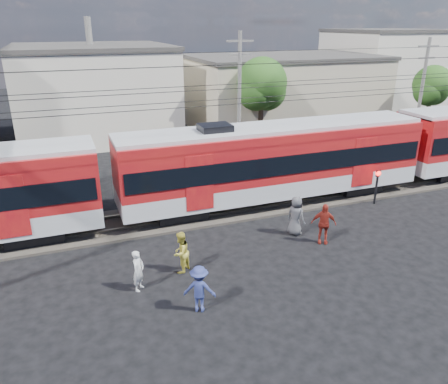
{
  "coord_description": "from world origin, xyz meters",
  "views": [
    {
      "loc": [
        -4.91,
        -11.19,
        8.99
      ],
      "look_at": [
        1.18,
        5.0,
        2.24
      ],
      "focal_mm": 35.0,
      "sensor_mm": 36.0,
      "label": 1
    }
  ],
  "objects_px": {
    "pedestrian_c": "(199,289)",
    "crossing_signal": "(377,181)",
    "pedestrian_a": "(138,271)",
    "commuter_train": "(278,159)"
  },
  "relations": [
    {
      "from": "pedestrian_c",
      "to": "crossing_signal",
      "type": "xyz_separation_m",
      "value": [
        11.44,
        5.49,
        0.47
      ]
    },
    {
      "from": "pedestrian_a",
      "to": "commuter_train",
      "type": "bearing_deg",
      "value": -17.66
    },
    {
      "from": "commuter_train",
      "to": "pedestrian_a",
      "type": "bearing_deg",
      "value": -146.07
    },
    {
      "from": "pedestrian_c",
      "to": "crossing_signal",
      "type": "bearing_deg",
      "value": -128.4
    },
    {
      "from": "pedestrian_c",
      "to": "pedestrian_a",
      "type": "bearing_deg",
      "value": -23.42
    },
    {
      "from": "pedestrian_a",
      "to": "pedestrian_c",
      "type": "relative_size",
      "value": 0.93
    },
    {
      "from": "crossing_signal",
      "to": "pedestrian_a",
      "type": "bearing_deg",
      "value": -164.83
    },
    {
      "from": "commuter_train",
      "to": "crossing_signal",
      "type": "distance_m",
      "value": 5.32
    },
    {
      "from": "pedestrian_a",
      "to": "crossing_signal",
      "type": "relative_size",
      "value": 0.83
    },
    {
      "from": "commuter_train",
      "to": "crossing_signal",
      "type": "bearing_deg",
      "value": -23.06
    }
  ]
}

